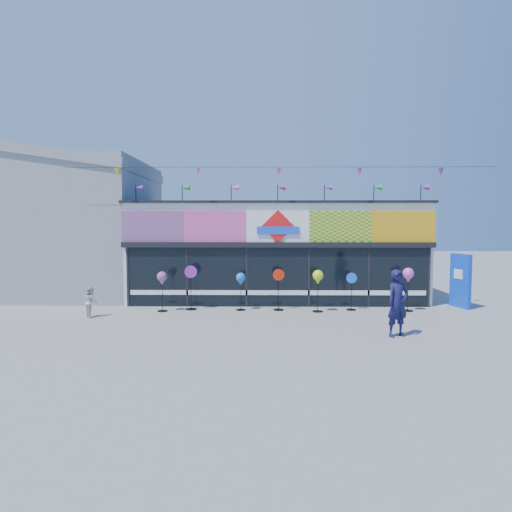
{
  "coord_description": "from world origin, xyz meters",
  "views": [
    {
      "loc": [
        -0.61,
        -14.07,
        3.19
      ],
      "look_at": [
        -0.82,
        2.0,
        2.06
      ],
      "focal_mm": 32.0,
      "sensor_mm": 36.0,
      "label": 1
    }
  ],
  "objects_px": {
    "spinner_6": "(408,277)",
    "spinner_0": "(162,279)",
    "spinner_1": "(191,286)",
    "child": "(91,302)",
    "spinner_2": "(241,280)",
    "spinner_3": "(279,288)",
    "spinner_5": "(351,290)",
    "adult_man": "(398,303)",
    "blue_sign": "(460,281)",
    "spinner_4": "(318,278)"
  },
  "relations": [
    {
      "from": "spinner_2",
      "to": "spinner_3",
      "type": "height_order",
      "value": "spinner_3"
    },
    {
      "from": "spinner_3",
      "to": "spinner_1",
      "type": "bearing_deg",
      "value": 178.7
    },
    {
      "from": "spinner_5",
      "to": "adult_man",
      "type": "xyz_separation_m",
      "value": [
        0.52,
        -3.99,
        0.22
      ]
    },
    {
      "from": "spinner_0",
      "to": "spinner_3",
      "type": "distance_m",
      "value": 4.29
    },
    {
      "from": "spinner_0",
      "to": "spinner_2",
      "type": "relative_size",
      "value": 1.05
    },
    {
      "from": "spinner_0",
      "to": "spinner_6",
      "type": "bearing_deg",
      "value": 1.06
    },
    {
      "from": "spinner_6",
      "to": "spinner_3",
      "type": "bearing_deg",
      "value": 178.38
    },
    {
      "from": "spinner_1",
      "to": "spinner_5",
      "type": "bearing_deg",
      "value": -0.17
    },
    {
      "from": "spinner_3",
      "to": "adult_man",
      "type": "relative_size",
      "value": 0.8
    },
    {
      "from": "spinner_6",
      "to": "adult_man",
      "type": "height_order",
      "value": "adult_man"
    },
    {
      "from": "child",
      "to": "spinner_3",
      "type": "bearing_deg",
      "value": -114.94
    },
    {
      "from": "spinner_0",
      "to": "spinner_2",
      "type": "distance_m",
      "value": 2.87
    },
    {
      "from": "blue_sign",
      "to": "spinner_3",
      "type": "height_order",
      "value": "blue_sign"
    },
    {
      "from": "blue_sign",
      "to": "spinner_3",
      "type": "bearing_deg",
      "value": 169.21
    },
    {
      "from": "spinner_4",
      "to": "spinner_6",
      "type": "height_order",
      "value": "spinner_6"
    },
    {
      "from": "spinner_2",
      "to": "spinner_3",
      "type": "distance_m",
      "value": 1.43
    },
    {
      "from": "spinner_0",
      "to": "child",
      "type": "relative_size",
      "value": 1.39
    },
    {
      "from": "blue_sign",
      "to": "spinner_1",
      "type": "relative_size",
      "value": 1.25
    },
    {
      "from": "spinner_1",
      "to": "child",
      "type": "distance_m",
      "value": 3.54
    },
    {
      "from": "spinner_3",
      "to": "spinner_4",
      "type": "bearing_deg",
      "value": -12.33
    },
    {
      "from": "blue_sign",
      "to": "spinner_0",
      "type": "bearing_deg",
      "value": 168.76
    },
    {
      "from": "spinner_5",
      "to": "adult_man",
      "type": "height_order",
      "value": "adult_man"
    },
    {
      "from": "blue_sign",
      "to": "spinner_4",
      "type": "bearing_deg",
      "value": 173.64
    },
    {
      "from": "adult_man",
      "to": "child",
      "type": "distance_m",
      "value": 10.09
    },
    {
      "from": "spinner_6",
      "to": "child",
      "type": "distance_m",
      "value": 11.33
    },
    {
      "from": "child",
      "to": "adult_man",
      "type": "bearing_deg",
      "value": -141.4
    },
    {
      "from": "spinner_1",
      "to": "blue_sign",
      "type": "bearing_deg",
      "value": 3.14
    },
    {
      "from": "spinner_0",
      "to": "spinner_1",
      "type": "distance_m",
      "value": 1.1
    },
    {
      "from": "spinner_1",
      "to": "spinner_5",
      "type": "distance_m",
      "value": 5.97
    },
    {
      "from": "spinner_2",
      "to": "spinner_6",
      "type": "height_order",
      "value": "spinner_6"
    },
    {
      "from": "spinner_6",
      "to": "child",
      "type": "xyz_separation_m",
      "value": [
        -11.24,
        -1.18,
        -0.75
      ]
    },
    {
      "from": "spinner_3",
      "to": "child",
      "type": "bearing_deg",
      "value": -168.61
    },
    {
      "from": "spinner_5",
      "to": "child",
      "type": "distance_m",
      "value": 9.32
    },
    {
      "from": "spinner_4",
      "to": "spinner_3",
      "type": "bearing_deg",
      "value": 167.67
    },
    {
      "from": "spinner_6",
      "to": "spinner_0",
      "type": "bearing_deg",
      "value": -178.94
    },
    {
      "from": "spinner_0",
      "to": "adult_man",
      "type": "distance_m",
      "value": 8.33
    },
    {
      "from": "spinner_4",
      "to": "spinner_0",
      "type": "bearing_deg",
      "value": 179.92
    },
    {
      "from": "spinner_4",
      "to": "spinner_5",
      "type": "relative_size",
      "value": 1.1
    },
    {
      "from": "spinner_0",
      "to": "spinner_3",
      "type": "xyz_separation_m",
      "value": [
        4.26,
        0.3,
        -0.36
      ]
    },
    {
      "from": "spinner_5",
      "to": "adult_man",
      "type": "bearing_deg",
      "value": -82.52
    },
    {
      "from": "spinner_6",
      "to": "adult_man",
      "type": "xyz_separation_m",
      "value": [
        -1.5,
        -3.8,
        -0.33
      ]
    },
    {
      "from": "spinner_0",
      "to": "spinner_3",
      "type": "height_order",
      "value": "spinner_3"
    },
    {
      "from": "spinner_3",
      "to": "spinner_5",
      "type": "xyz_separation_m",
      "value": [
        2.7,
        0.06,
        -0.07
      ]
    },
    {
      "from": "spinner_2",
      "to": "spinner_6",
      "type": "relative_size",
      "value": 0.87
    },
    {
      "from": "child",
      "to": "spinner_2",
      "type": "bearing_deg",
      "value": -112.25
    },
    {
      "from": "spinner_0",
      "to": "child",
      "type": "height_order",
      "value": "spinner_0"
    },
    {
      "from": "spinner_0",
      "to": "spinner_3",
      "type": "bearing_deg",
      "value": 4.04
    },
    {
      "from": "spinner_6",
      "to": "child",
      "type": "relative_size",
      "value": 1.52
    },
    {
      "from": "spinner_4",
      "to": "spinner_5",
      "type": "bearing_deg",
      "value": 15.78
    },
    {
      "from": "blue_sign",
      "to": "spinner_4",
      "type": "distance_m",
      "value": 5.64
    }
  ]
}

